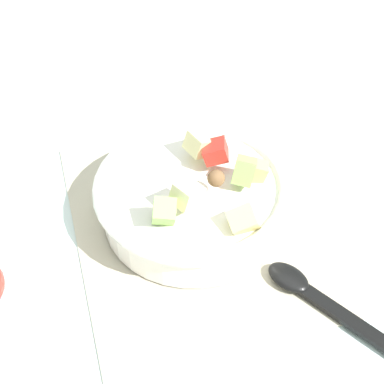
# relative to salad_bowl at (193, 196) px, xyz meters

# --- Properties ---
(ground_plane) EXTENTS (2.40, 2.40, 0.00)m
(ground_plane) POSITION_rel_salad_bowl_xyz_m (0.01, 0.00, -0.05)
(ground_plane) COLOR silver
(placemat) EXTENTS (0.41, 0.33, 0.01)m
(placemat) POSITION_rel_salad_bowl_xyz_m (0.01, 0.00, -0.04)
(placemat) COLOR #BCB299
(placemat) RESTS_ON ground_plane
(salad_bowl) EXTENTS (0.26, 0.26, 0.11)m
(salad_bowl) POSITION_rel_salad_bowl_xyz_m (0.00, 0.00, 0.00)
(salad_bowl) COLOR white
(salad_bowl) RESTS_ON placemat
(serving_spoon) EXTENTS (0.22, 0.15, 0.01)m
(serving_spoon) POSITION_rel_salad_bowl_xyz_m (0.18, 0.11, -0.03)
(serving_spoon) COLOR black
(serving_spoon) RESTS_ON placemat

